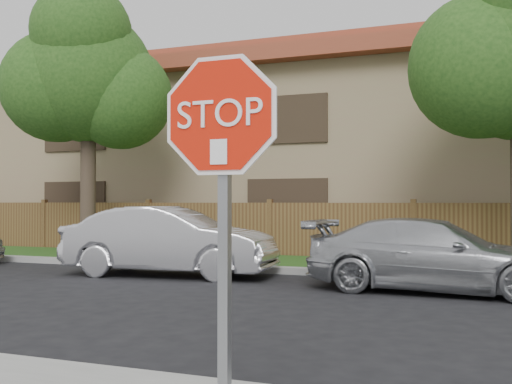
% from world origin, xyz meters
% --- Properties ---
extents(far_curb, '(70.00, 0.30, 0.15)m').
position_xyz_m(far_curb, '(0.00, 8.15, 0.07)').
color(far_curb, gray).
rests_on(far_curb, ground).
extents(grass_strip, '(70.00, 3.00, 0.12)m').
position_xyz_m(grass_strip, '(0.00, 9.80, 0.06)').
color(grass_strip, '#1E4714').
rests_on(grass_strip, ground).
extents(fence, '(70.00, 0.12, 1.60)m').
position_xyz_m(fence, '(0.00, 11.40, 0.80)').
color(fence, '#4F321C').
rests_on(fence, ground).
extents(apartment_building, '(35.20, 9.20, 7.20)m').
position_xyz_m(apartment_building, '(0.00, 17.00, 3.53)').
color(apartment_building, '#977C5D').
rests_on(apartment_building, ground).
extents(tree_left, '(4.80, 3.90, 7.78)m').
position_xyz_m(tree_left, '(-8.98, 9.57, 5.22)').
color(tree_left, '#382B21').
rests_on(tree_left, ground).
extents(stop_sign, '(1.01, 0.13, 2.55)m').
position_xyz_m(stop_sign, '(0.25, -1.48, 1.83)').
color(stop_sign, gray).
rests_on(stop_sign, sidewalk_near).
extents(sedan_left, '(4.76, 2.04, 1.53)m').
position_xyz_m(sedan_left, '(-4.74, 6.88, 0.76)').
color(sedan_left, silver).
rests_on(sedan_left, ground).
extents(sedan_right, '(4.65, 2.07, 1.33)m').
position_xyz_m(sedan_right, '(0.87, 6.51, 0.66)').
color(sedan_right, '#B1B4B9').
rests_on(sedan_right, ground).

